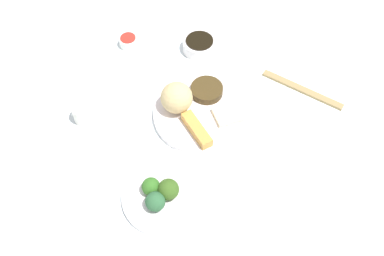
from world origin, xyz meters
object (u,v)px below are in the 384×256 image
teacup (84,113)px  soy_sauce_bowl (201,45)px  broccoli_plate (165,196)px  main_plate (202,114)px  sauce_ramekin_sweet_and_sour (129,42)px  chopsticks_pair (302,90)px

teacup → soy_sauce_bowl: bearing=-52.7°
broccoli_plate → teacup: teacup is taller
main_plate → sauce_ramekin_sweet_and_sour: bearing=36.7°
broccoli_plate → chopsticks_pair: bearing=-50.9°
sauce_ramekin_sweet_and_sour → chopsticks_pair: 0.53m
sauce_ramekin_sweet_and_sour → teacup: (-0.27, 0.10, 0.01)m
main_plate → sauce_ramekin_sweet_and_sour: (0.27, 0.20, 0.01)m
broccoli_plate → teacup: size_ratio=3.56×
chopsticks_pair → teacup: bearing=97.0°
main_plate → teacup: (0.00, 0.31, 0.02)m
main_plate → teacup: bearing=89.5°
main_plate → teacup: size_ratio=4.57×
teacup → sauce_ramekin_sweet_and_sour: bearing=-21.1°
main_plate → chopsticks_pair: (0.08, -0.28, -0.00)m
broccoli_plate → soy_sauce_bowl: bearing=-13.0°
soy_sauce_bowl → chopsticks_pair: (-0.17, -0.27, -0.01)m
main_plate → teacup: teacup is taller
sauce_ramekin_sweet_and_sour → teacup: bearing=158.9°
teacup → chopsticks_pair: 0.60m
broccoli_plate → teacup: bearing=41.1°
soy_sauce_bowl → main_plate: bearing=177.4°
teacup → chopsticks_pair: teacup is taller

